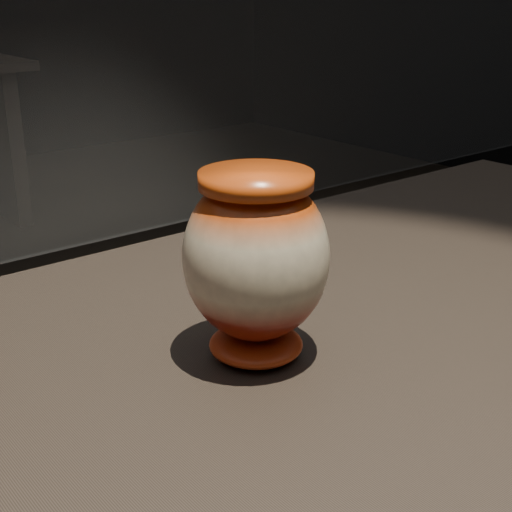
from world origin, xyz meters
The scene contains 1 object.
main_vase centered at (0.02, 0.01, 1.01)m, with size 0.18×0.18×0.20m.
Camera 1 is at (-0.40, -0.52, 1.27)m, focal length 50.00 mm.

